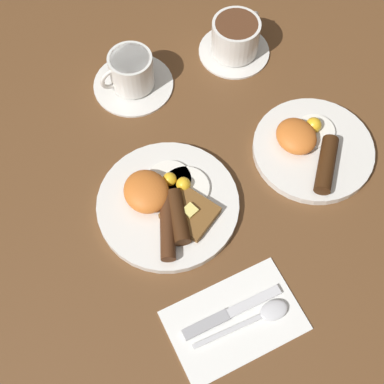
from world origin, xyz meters
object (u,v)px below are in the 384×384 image
knife (227,315)px  spoon (263,315)px  teacup_near (131,74)px  teacup_far (235,39)px  breakfast_plate_near (167,203)px  breakfast_plate_far (311,147)px

knife → spoon: bearing=-27.1°
teacup_near → knife: (0.47, -0.07, -0.03)m
teacup_far → spoon: (0.48, -0.23, -0.03)m
breakfast_plate_near → teacup_far: (-0.24, 0.27, 0.02)m
knife → breakfast_plate_near: bearing=91.2°
teacup_far → knife: teacup_far is taller
teacup_near → teacup_far: same height
breakfast_plate_near → knife: bearing=-1.5°
breakfast_plate_near → teacup_near: size_ratio=1.57×
teacup_near → spoon: 0.50m
teacup_far → spoon: size_ratio=0.89×
knife → spoon: size_ratio=1.05×
breakfast_plate_far → teacup_near: 0.36m
breakfast_plate_near → knife: 0.21m
breakfast_plate_near → teacup_near: (-0.26, 0.06, 0.02)m
breakfast_plate_far → teacup_near: size_ratio=1.41×
spoon → breakfast_plate_far: bearing=47.1°
breakfast_plate_far → spoon: 0.31m
teacup_far → breakfast_plate_far: bearing=-0.0°
teacup_near → teacup_far: (0.02, 0.21, 0.00)m
teacup_near → spoon: teacup_near is taller
teacup_near → knife: teacup_near is taller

